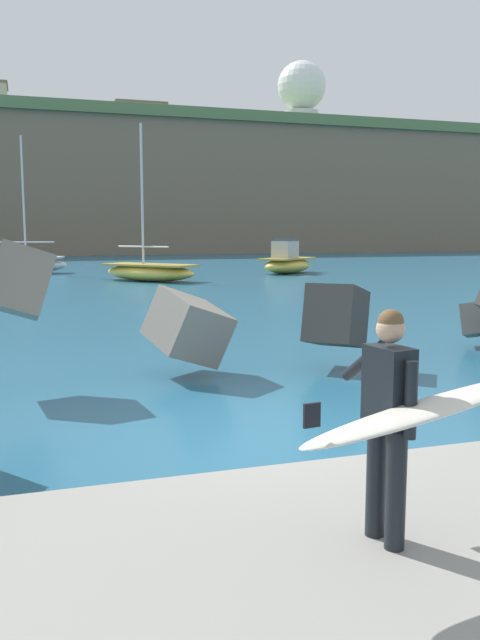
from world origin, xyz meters
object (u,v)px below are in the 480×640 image
object	(u,v)px
boat_near_centre	(287,262)
station_building_central	(138,123)
boat_near_left	(19,264)
boat_mid_left	(150,271)
radar_dome	(302,93)
surfer_with_board	(401,411)

from	to	relation	value
boat_near_centre	station_building_central	xyz separation A→B (m)	(1.53, 63.79, 17.95)
boat_near_left	boat_mid_left	bearing A→B (deg)	-52.99
radar_dome	station_building_central	size ratio (longest dim) A/B	1.27
boat_near_left	boat_mid_left	xyz separation A→B (m)	(6.51, -8.64, -0.07)
boat_mid_left	radar_dome	bearing A→B (deg)	59.69
station_building_central	boat_near_centre	bearing A→B (deg)	-91.38
boat_near_left	surfer_with_board	bearing A→B (deg)	-85.51
boat_mid_left	boat_near_centre	bearing A→B (deg)	21.78
boat_near_centre	boat_mid_left	xyz separation A→B (m)	(-9.16, -3.66, -0.16)
surfer_with_board	boat_near_left	size ratio (longest dim) A/B	0.26
surfer_with_board	boat_near_left	xyz separation A→B (m)	(-3.02, 38.49, -0.69)
boat_mid_left	station_building_central	world-z (taller)	station_building_central
boat_near_centre	radar_dome	bearing A→B (deg)	66.14
station_building_central	boat_near_left	bearing A→B (deg)	-106.30
surfer_with_board	boat_mid_left	distance (m)	30.07
boat_mid_left	radar_dome	size ratio (longest dim) A/B	0.82
boat_near_left	boat_mid_left	distance (m)	10.82
boat_mid_left	station_building_central	bearing A→B (deg)	80.99
boat_near_centre	boat_mid_left	bearing A→B (deg)	-158.22
surfer_with_board	boat_mid_left	size ratio (longest dim) A/B	0.26
radar_dome	surfer_with_board	bearing A→B (deg)	-112.59
boat_near_centre	boat_mid_left	size ratio (longest dim) A/B	0.59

